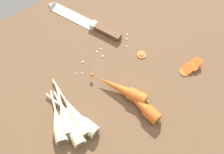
# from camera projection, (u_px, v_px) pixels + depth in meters

# --- Properties ---
(ground_plane) EXTENTS (1.20, 0.90, 0.04)m
(ground_plane) POSITION_uv_depth(u_px,v_px,m) (109.00, 78.00, 0.93)
(ground_plane) COLOR brown
(chefs_knife) EXTENTS (0.16, 0.33, 0.04)m
(chefs_knife) POSITION_uv_depth(u_px,v_px,m) (81.00, 20.00, 1.03)
(chefs_knife) COLOR silver
(chefs_knife) RESTS_ON ground_plane
(whole_carrot) EXTENTS (0.11, 0.20, 0.04)m
(whole_carrot) POSITION_uv_depth(u_px,v_px,m) (123.00, 90.00, 0.86)
(whole_carrot) COLOR #D6601E
(whole_carrot) RESTS_ON ground_plane
(whole_carrot_second) EXTENTS (0.06, 0.18, 0.04)m
(whole_carrot_second) POSITION_uv_depth(u_px,v_px,m) (142.00, 106.00, 0.83)
(whole_carrot_second) COLOR #D6601E
(whole_carrot_second) RESTS_ON ground_plane
(parsnip_front) EXTENTS (0.07, 0.18, 0.04)m
(parsnip_front) POSITION_uv_depth(u_px,v_px,m) (65.00, 117.00, 0.82)
(parsnip_front) COLOR beige
(parsnip_front) RESTS_ON ground_plane
(parsnip_mid_left) EXTENTS (0.05, 0.20, 0.04)m
(parsnip_mid_left) POSITION_uv_depth(u_px,v_px,m) (71.00, 126.00, 0.80)
(parsnip_mid_left) COLOR beige
(parsnip_mid_left) RESTS_ON ground_plane
(parsnip_mid_right) EXTENTS (0.08, 0.18, 0.04)m
(parsnip_mid_right) POSITION_uv_depth(u_px,v_px,m) (58.00, 124.00, 0.80)
(parsnip_mid_right) COLOR beige
(parsnip_mid_right) RESTS_ON ground_plane
(parsnip_back) EXTENTS (0.08, 0.21, 0.04)m
(parsnip_back) POSITION_uv_depth(u_px,v_px,m) (79.00, 119.00, 0.81)
(parsnip_back) COLOR beige
(parsnip_back) RESTS_ON ground_plane
(parsnip_outer) EXTENTS (0.04, 0.23, 0.04)m
(parsnip_outer) POSITION_uv_depth(u_px,v_px,m) (75.00, 115.00, 0.82)
(parsnip_outer) COLOR beige
(parsnip_outer) RESTS_ON ground_plane
(carrot_slice_stack) EXTENTS (0.09, 0.04, 0.03)m
(carrot_slice_stack) POSITION_uv_depth(u_px,v_px,m) (191.00, 67.00, 0.92)
(carrot_slice_stack) COLOR #D6601E
(carrot_slice_stack) RESTS_ON ground_plane
(carrot_slice_stray_near) EXTENTS (0.03, 0.03, 0.01)m
(carrot_slice_stray_near) POSITION_uv_depth(u_px,v_px,m) (142.00, 55.00, 0.95)
(carrot_slice_stray_near) COLOR #D6601E
(carrot_slice_stray_near) RESTS_ON ground_plane
(mince_crumbs) EXTENTS (0.26, 0.10, 0.01)m
(mince_crumbs) POSITION_uv_depth(u_px,v_px,m) (109.00, 47.00, 0.97)
(mince_crumbs) COLOR silver
(mince_crumbs) RESTS_ON ground_plane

